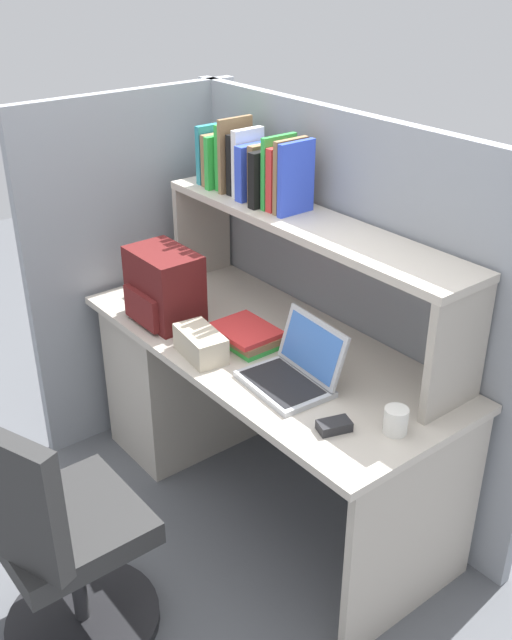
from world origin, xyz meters
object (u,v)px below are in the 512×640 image
object	(u,v)px
laptop	(295,370)
tissue_box	(201,344)
computer_mouse	(334,426)
backpack	(163,287)
office_chair	(58,549)
paper_cup	(396,421)

from	to	relation	value
laptop	tissue_box	bearing A→B (deg)	-157.41
laptop	computer_mouse	size ratio (longest dim) A/B	3.17
laptop	tissue_box	xyz separation A→B (m)	(-0.35, -0.15, -0.00)
backpack	laptop	bearing A→B (deg)	7.70
office_chair	tissue_box	bearing A→B (deg)	-92.69
backpack	paper_cup	xyz separation A→B (m)	(1.09, 0.15, -0.10)
office_chair	laptop	bearing A→B (deg)	-118.56
paper_cup	office_chair	world-z (taller)	office_chair
laptop	office_chair	bearing A→B (deg)	-98.08
tissue_box	office_chair	xyz separation A→B (m)	(0.23, -0.72, -0.39)
backpack	office_chair	distance (m)	1.07
backpack	computer_mouse	xyz separation A→B (m)	(0.97, 0.01, -0.13)
laptop	tissue_box	size ratio (longest dim) A/B	1.50
paper_cup	computer_mouse	bearing A→B (deg)	-131.46
laptop	computer_mouse	world-z (taller)	laptop
laptop	paper_cup	size ratio (longest dim) A/B	3.84
laptop	backpack	size ratio (longest dim) A/B	1.10
backpack	tissue_box	size ratio (longest dim) A/B	1.36
backpack	paper_cup	bearing A→B (deg)	7.88
computer_mouse	tissue_box	world-z (taller)	tissue_box
backpack	computer_mouse	size ratio (longest dim) A/B	2.88
computer_mouse	tissue_box	xyz separation A→B (m)	(-0.64, -0.06, 0.03)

